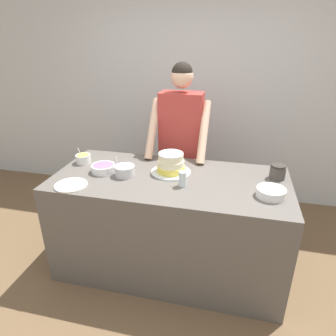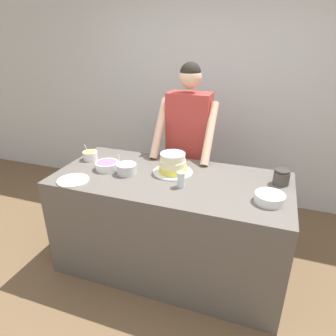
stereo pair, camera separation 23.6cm
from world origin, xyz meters
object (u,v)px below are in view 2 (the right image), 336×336
frosting_bowl_yellow (90,155)px  frosting_bowl_white (127,168)px  cake (173,164)px  stoneware_jar (282,177)px  ceramic_plate (73,180)px  drinking_glass (181,180)px  person_baker (188,136)px  frosting_bowl_purple (107,165)px  frosting_bowl_pink (270,198)px

frosting_bowl_yellow → frosting_bowl_white: size_ratio=0.97×
cake → stoneware_jar: 0.87m
frosting_bowl_yellow → ceramic_plate: 0.46m
cake → drinking_glass: size_ratio=2.79×
frosting_bowl_yellow → stoneware_jar: size_ratio=1.33×
person_baker → cake: person_baker is taller
person_baker → frosting_bowl_purple: bearing=-128.5°
cake → ceramic_plate: size_ratio=1.35×
person_baker → drinking_glass: person_baker is taller
ceramic_plate → drinking_glass: bearing=13.1°
frosting_bowl_pink → stoneware_jar: bearing=77.5°
cake → stoneware_jar: size_ratio=2.74×
frosting_bowl_purple → drinking_glass: size_ratio=1.64×
frosting_bowl_yellow → drinking_glass: bearing=-14.2°
frosting_bowl_pink → frosting_bowl_white: (-1.15, 0.09, 0.01)m
frosting_bowl_yellow → frosting_bowl_pink: 1.63m
frosting_bowl_pink → drinking_glass: (-0.65, 0.01, 0.03)m
person_baker → frosting_bowl_white: 0.78m
frosting_bowl_white → ceramic_plate: (-0.34, -0.27, -0.04)m
drinking_glass → stoneware_jar: drinking_glass is taller
stoneware_jar → frosting_bowl_purple: bearing=-171.8°
drinking_glass → ceramic_plate: (-0.84, -0.19, -0.05)m
frosting_bowl_white → drinking_glass: (0.50, -0.08, 0.01)m
person_baker → frosting_bowl_purple: 0.87m
frosting_bowl_purple → frosting_bowl_yellow: 0.29m
frosting_bowl_white → frosting_bowl_purple: bearing=172.5°
ceramic_plate → cake: bearing=31.0°
frosting_bowl_yellow → frosting_bowl_pink: frosting_bowl_yellow is taller
frosting_bowl_white → ceramic_plate: bearing=-141.5°
person_baker → ceramic_plate: (-0.67, -0.97, -0.15)m
frosting_bowl_white → stoneware_jar: (1.22, 0.23, 0.01)m
cake → frosting_bowl_yellow: (-0.82, 0.02, -0.03)m
cake → stoneware_jar: (0.86, 0.08, -0.02)m
frosting_bowl_white → stoneware_jar: size_ratio=1.37×
cake → frosting_bowl_white: (-0.36, -0.15, -0.03)m
cake → frosting_bowl_yellow: 0.82m
person_baker → drinking_glass: 0.80m
frosting_bowl_purple → person_baker: bearing=51.5°
person_baker → stoneware_jar: size_ratio=14.11×
frosting_bowl_pink → stoneware_jar: stoneware_jar is taller
cake → frosting_bowl_purple: bearing=-167.7°
frosting_bowl_purple → drinking_glass: 0.71m
frosting_bowl_pink → ceramic_plate: (-1.49, -0.18, -0.03)m
stoneware_jar → person_baker: bearing=152.3°
frosting_bowl_yellow → ceramic_plate: frosting_bowl_yellow is taller
ceramic_plate → stoneware_jar: stoneware_jar is taller
cake → drinking_glass: (0.14, -0.22, -0.02)m
frosting_bowl_pink → frosting_bowl_white: bearing=175.5°
stoneware_jar → ceramic_plate: bearing=-162.1°
cake → frosting_bowl_white: cake is taller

